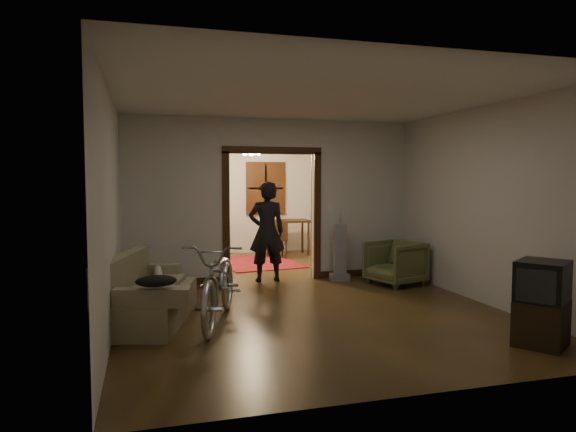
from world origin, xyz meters
name	(u,v)px	position (x,y,z in m)	size (l,w,h in m)	color
floor	(283,289)	(0.00, 0.00, 0.00)	(5.00, 8.50, 0.01)	#342410
ceiling	(283,114)	(0.00, 0.00, 2.80)	(5.00, 8.50, 0.01)	white
wall_back	(237,195)	(0.00, 4.25, 1.40)	(5.00, 0.02, 2.80)	beige
wall_left	(118,204)	(-2.50, 0.00, 1.40)	(0.02, 8.50, 2.80)	beige
wall_right	(423,200)	(2.50, 0.00, 1.40)	(0.02, 8.50, 2.80)	beige
partition_wall	(272,200)	(0.00, 0.75, 1.40)	(5.00, 0.14, 2.80)	beige
door_casing	(272,218)	(0.00, 0.75, 1.10)	(1.74, 0.20, 2.32)	#341B0B
far_window	(266,188)	(0.70, 4.21, 1.55)	(0.98, 0.06, 1.28)	black
chandelier	(251,151)	(0.00, 2.50, 2.35)	(0.24, 0.24, 0.24)	#FFE0A5
light_switch	(330,208)	(1.05, 0.68, 1.25)	(0.08, 0.01, 0.12)	silver
sofa	(151,288)	(-2.07, -1.39, 0.42)	(0.82, 1.83, 0.84)	#77724F
rolled_paper	(158,274)	(-1.97, -1.09, 0.53)	(0.10, 0.10, 0.83)	beige
jacket	(156,281)	(-2.02, -2.30, 0.68)	(0.43, 0.32, 0.13)	black
bicycle	(220,282)	(-1.25, -1.69, 0.51)	(0.68, 1.95, 1.03)	silver
armchair	(395,263)	(1.90, -0.18, 0.37)	(0.78, 0.81, 0.73)	#545A33
tv_stand	(541,323)	(1.91, -3.46, 0.24)	(0.53, 0.48, 0.48)	black
crt_tv	(543,282)	(1.91, -3.46, 0.68)	(0.53, 0.47, 0.45)	black
vacuum	(340,252)	(1.13, 0.40, 0.50)	(0.30, 0.24, 0.99)	gray
person	(267,232)	(-0.11, 0.68, 0.86)	(0.63, 0.41, 1.73)	black
oriental_rug	(257,262)	(0.14, 2.64, 0.01)	(1.52, 2.00, 0.02)	maroon
locker	(189,216)	(-1.16, 3.99, 0.92)	(0.92, 0.51, 1.85)	#263721
globe	(188,172)	(-1.16, 3.99, 1.94)	(0.28, 0.28, 0.28)	#1E5972
desk	(285,238)	(1.03, 3.60, 0.40)	(1.09, 0.61, 0.81)	black
desk_chair	(277,240)	(0.72, 3.16, 0.41)	(0.37, 0.37, 0.83)	black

